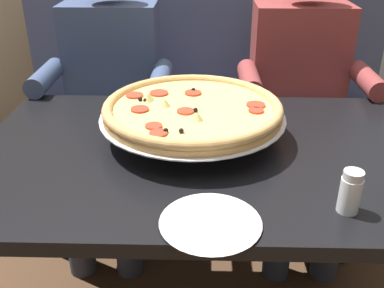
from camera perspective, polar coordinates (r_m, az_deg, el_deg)
name	(u,v)px	position (r m, az deg, el deg)	size (l,w,h in m)	color
booth_bench	(204,124)	(2.25, 1.57, 2.61)	(1.80, 0.78, 1.13)	#424C6B
dining_table	(204,174)	(1.34, 1.61, -3.88)	(1.35, 0.86, 0.73)	black
diner_left	(110,83)	(1.92, -10.61, 7.82)	(0.54, 0.64, 1.27)	#2D3342
diner_right	(301,84)	(1.93, 13.92, 7.51)	(0.54, 0.64, 1.27)	#2D3342
pizza	(192,110)	(1.33, 0.04, 4.45)	(0.56, 0.56, 0.12)	silver
shaker_pepper_flakes	(350,194)	(1.07, 19.74, -6.15)	(0.05, 0.05, 0.11)	white
plate_near_left	(210,220)	(0.99, 2.40, -9.84)	(0.23, 0.23, 0.02)	white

